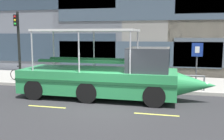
% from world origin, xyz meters
% --- Properties ---
extents(ground_plane, '(120.00, 120.00, 0.00)m').
position_xyz_m(ground_plane, '(0.00, 0.00, 0.00)').
color(ground_plane, '#2B2B2D').
extents(sidewalk, '(32.00, 4.80, 0.18)m').
position_xyz_m(sidewalk, '(0.00, 5.60, 0.09)').
color(sidewalk, '#99968E').
rests_on(sidewalk, ground_plane).
extents(curb_edge, '(32.00, 0.18, 0.18)m').
position_xyz_m(curb_edge, '(0.00, 3.11, 0.09)').
color(curb_edge, '#B2ADA3').
rests_on(curb_edge, ground_plane).
extents(lane_centreline, '(25.80, 0.12, 0.01)m').
position_xyz_m(lane_centreline, '(-0.00, -0.84, 0.00)').
color(lane_centreline, '#DBD64C').
rests_on(lane_centreline, ground_plane).
extents(curb_guardrail, '(10.79, 0.09, 0.82)m').
position_xyz_m(curb_guardrail, '(-0.72, 3.45, 0.73)').
color(curb_guardrail, gray).
rests_on(curb_guardrail, sidewalk).
extents(traffic_light_pole, '(0.24, 0.46, 4.43)m').
position_xyz_m(traffic_light_pole, '(-6.77, 3.87, 2.85)').
color(traffic_light_pole, black).
rests_on(traffic_light_pole, sidewalk).
extents(parking_sign, '(0.60, 0.12, 2.54)m').
position_xyz_m(parking_sign, '(4.26, 4.17, 1.91)').
color(parking_sign, '#4C4F54').
rests_on(parking_sign, sidewalk).
extents(leaned_bicycle, '(1.74, 0.46, 0.96)m').
position_xyz_m(leaned_bicycle, '(-6.67, 3.96, 0.56)').
color(leaned_bicycle, black).
rests_on(leaned_bicycle, sidewalk).
extents(duck_tour_boat, '(9.69, 2.70, 3.43)m').
position_xyz_m(duck_tour_boat, '(-0.12, 1.41, 1.10)').
color(duck_tour_boat, '#2D9351').
rests_on(duck_tour_boat, ground_plane).
extents(pedestrian_near_bow, '(0.44, 0.27, 1.62)m').
position_xyz_m(pedestrian_near_bow, '(2.13, 5.03, 1.15)').
color(pedestrian_near_bow, '#47423D').
rests_on(pedestrian_near_bow, sidewalk).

